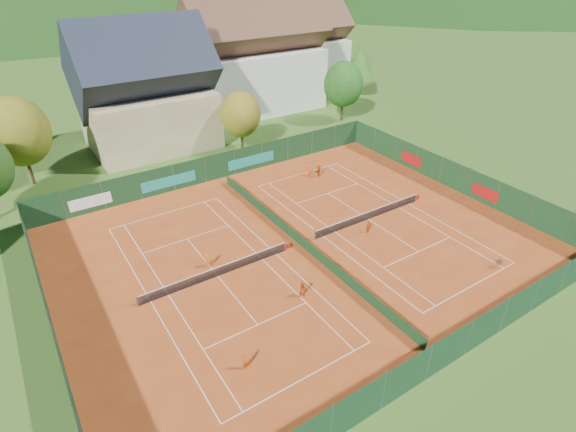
{
  "coord_description": "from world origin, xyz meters",
  "views": [
    {
      "loc": [
        -18.74,
        -26.71,
        22.66
      ],
      "look_at": [
        0.0,
        2.0,
        2.0
      ],
      "focal_mm": 28.0,
      "sensor_mm": 36.0,
      "label": 1
    }
  ],
  "objects_px": {
    "player_left_near": "(245,362)",
    "player_left_far": "(208,261)",
    "ball_hopper": "(499,262)",
    "player_right_near": "(368,227)",
    "hotel_block_a": "(254,62)",
    "hotel_block_b": "(300,49)",
    "player_right_far_a": "(307,171)",
    "player_right_far_b": "(318,171)",
    "chalet": "(146,95)",
    "player_left_mid": "(303,290)"
  },
  "relations": [
    {
      "from": "player_left_far",
      "to": "player_right_far_a",
      "type": "bearing_deg",
      "value": -150.59
    },
    {
      "from": "hotel_block_b",
      "to": "player_left_near",
      "type": "height_order",
      "value": "hotel_block_b"
    },
    {
      "from": "chalet",
      "to": "player_left_mid",
      "type": "relative_size",
      "value": 11.68
    },
    {
      "from": "player_left_far",
      "to": "player_right_far_a",
      "type": "relative_size",
      "value": 1.0
    },
    {
      "from": "player_left_mid",
      "to": "player_right_near",
      "type": "height_order",
      "value": "player_left_mid"
    },
    {
      "from": "hotel_block_a",
      "to": "player_left_far",
      "type": "height_order",
      "value": "hotel_block_a"
    },
    {
      "from": "ball_hopper",
      "to": "player_right_near",
      "type": "xyz_separation_m",
      "value": [
        -5.45,
        9.83,
        0.07
      ]
    },
    {
      "from": "player_left_mid",
      "to": "player_left_near",
      "type": "bearing_deg",
      "value": -135.35
    },
    {
      "from": "player_right_far_a",
      "to": "player_left_far",
      "type": "bearing_deg",
      "value": 22.91
    },
    {
      "from": "player_left_mid",
      "to": "player_right_near",
      "type": "distance_m",
      "value": 10.82
    },
    {
      "from": "hotel_block_a",
      "to": "hotel_block_b",
      "type": "distance_m",
      "value": 16.14
    },
    {
      "from": "player_left_far",
      "to": "player_left_near",
      "type": "bearing_deg",
      "value": 77.22
    },
    {
      "from": "player_right_near",
      "to": "player_right_far_b",
      "type": "bearing_deg",
      "value": 54.66
    },
    {
      "from": "player_right_near",
      "to": "player_right_far_b",
      "type": "height_order",
      "value": "player_right_far_b"
    },
    {
      "from": "chalet",
      "to": "player_right_near",
      "type": "height_order",
      "value": "chalet"
    },
    {
      "from": "player_left_far",
      "to": "player_right_far_b",
      "type": "xyz_separation_m",
      "value": [
        17.6,
        8.62,
        0.11
      ]
    },
    {
      "from": "chalet",
      "to": "hotel_block_b",
      "type": "height_order",
      "value": "chalet"
    },
    {
      "from": "chalet",
      "to": "hotel_block_a",
      "type": "distance_m",
      "value": 19.94
    },
    {
      "from": "player_right_far_a",
      "to": "player_left_near",
      "type": "bearing_deg",
      "value": 40.04
    },
    {
      "from": "player_left_far",
      "to": "player_right_far_b",
      "type": "relative_size",
      "value": 0.86
    },
    {
      "from": "player_right_far_a",
      "to": "player_left_mid",
      "type": "bearing_deg",
      "value": 47.1
    },
    {
      "from": "chalet",
      "to": "player_right_far_b",
      "type": "relative_size",
      "value": 10.83
    },
    {
      "from": "player_left_near",
      "to": "player_left_far",
      "type": "relative_size",
      "value": 0.98
    },
    {
      "from": "player_right_far_a",
      "to": "player_right_far_b",
      "type": "bearing_deg",
      "value": 126.08
    },
    {
      "from": "player_left_mid",
      "to": "player_right_near",
      "type": "relative_size",
      "value": 1.11
    },
    {
      "from": "chalet",
      "to": "player_right_far_b",
      "type": "xyz_separation_m",
      "value": [
        12.47,
        -19.81,
        -5.88
      ]
    },
    {
      "from": "player_right_near",
      "to": "player_right_far_a",
      "type": "xyz_separation_m",
      "value": [
        2.24,
        12.82,
        0.01
      ]
    },
    {
      "from": "hotel_block_a",
      "to": "player_right_near",
      "type": "height_order",
      "value": "hotel_block_a"
    },
    {
      "from": "hotel_block_a",
      "to": "player_right_far_b",
      "type": "distance_m",
      "value": 27.44
    },
    {
      "from": "player_left_far",
      "to": "player_right_near",
      "type": "relative_size",
      "value": 1.03
    },
    {
      "from": "hotel_block_b",
      "to": "player_left_mid",
      "type": "height_order",
      "value": "hotel_block_b"
    },
    {
      "from": "player_left_near",
      "to": "player_right_far_b",
      "type": "xyz_separation_m",
      "value": [
        20.0,
        19.48,
        0.12
      ]
    },
    {
      "from": "player_left_near",
      "to": "player_left_far",
      "type": "distance_m",
      "value": 11.13
    },
    {
      "from": "hotel_block_b",
      "to": "hotel_block_a",
      "type": "bearing_deg",
      "value": -150.26
    },
    {
      "from": "player_right_far_b",
      "to": "chalet",
      "type": "bearing_deg",
      "value": -82.78
    },
    {
      "from": "player_right_far_b",
      "to": "hotel_block_a",
      "type": "bearing_deg",
      "value": -129.17
    },
    {
      "from": "hotel_block_b",
      "to": "player_right_far_a",
      "type": "xyz_separation_m",
      "value": [
        -21.4,
        -32.87,
        -5.98
      ]
    },
    {
      "from": "player_left_mid",
      "to": "player_right_far_b",
      "type": "height_order",
      "value": "player_right_far_b"
    },
    {
      "from": "chalet",
      "to": "hotel_block_b",
      "type": "relative_size",
      "value": 0.94
    },
    {
      "from": "hotel_block_a",
      "to": "player_left_near",
      "type": "distance_m",
      "value": 52.92
    },
    {
      "from": "hotel_block_a",
      "to": "player_right_near",
      "type": "bearing_deg",
      "value": -104.36
    },
    {
      "from": "player_right_far_a",
      "to": "ball_hopper",
      "type": "bearing_deg",
      "value": 91.21
    },
    {
      "from": "player_left_near",
      "to": "player_left_mid",
      "type": "xyz_separation_m",
      "value": [
        6.84,
        3.56,
        0.06
      ]
    },
    {
      "from": "hotel_block_b",
      "to": "player_left_near",
      "type": "distance_m",
      "value": 67.22
    },
    {
      "from": "hotel_block_b",
      "to": "chalet",
      "type": "bearing_deg",
      "value": -157.01
    },
    {
      "from": "player_left_near",
      "to": "player_right_near",
      "type": "relative_size",
      "value": 1.01
    },
    {
      "from": "hotel_block_b",
      "to": "ball_hopper",
      "type": "xyz_separation_m",
      "value": [
        -18.2,
        -55.52,
        -6.06
      ]
    },
    {
      "from": "hotel_block_a",
      "to": "player_right_far_b",
      "type": "relative_size",
      "value": 14.43
    },
    {
      "from": "ball_hopper",
      "to": "player_left_near",
      "type": "height_order",
      "value": "player_left_near"
    },
    {
      "from": "ball_hopper",
      "to": "player_right_far_a",
      "type": "xyz_separation_m",
      "value": [
        -3.2,
        22.65,
        0.08
      ]
    }
  ]
}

